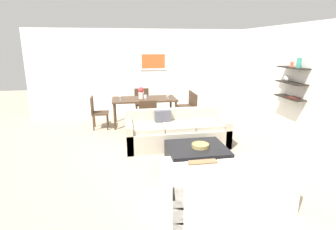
% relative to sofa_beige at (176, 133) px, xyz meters
% --- Properties ---
extents(ground_plane, '(18.00, 18.00, 0.00)m').
position_rel_sofa_beige_xyz_m(ground_plane, '(-0.12, -0.34, -0.29)').
color(ground_plane, tan).
extents(back_wall_unit, '(8.40, 0.09, 2.70)m').
position_rel_sofa_beige_xyz_m(back_wall_unit, '(0.18, 3.19, 1.06)').
color(back_wall_unit, silver).
rests_on(back_wall_unit, ground).
extents(right_wall_shelf_unit, '(0.34, 8.20, 2.70)m').
position_rel_sofa_beige_xyz_m(right_wall_shelf_unit, '(2.91, 0.26, 1.06)').
color(right_wall_shelf_unit, silver).
rests_on(right_wall_shelf_unit, ground).
extents(sofa_beige, '(2.26, 0.90, 0.78)m').
position_rel_sofa_beige_xyz_m(sofa_beige, '(0.00, 0.00, 0.00)').
color(sofa_beige, '#B2A893').
rests_on(sofa_beige, ground).
extents(loveseat_white, '(1.70, 0.90, 0.78)m').
position_rel_sofa_beige_xyz_m(loveseat_white, '(0.19, -2.45, 0.00)').
color(loveseat_white, white).
rests_on(loveseat_white, ground).
extents(coffee_table, '(1.08, 0.95, 0.38)m').
position_rel_sofa_beige_xyz_m(coffee_table, '(0.15, -1.12, -0.10)').
color(coffee_table, black).
rests_on(coffee_table, ground).
extents(decorative_bowl, '(0.32, 0.32, 0.07)m').
position_rel_sofa_beige_xyz_m(decorative_bowl, '(0.21, -1.17, 0.13)').
color(decorative_bowl, '#99844C').
rests_on(decorative_bowl, coffee_table).
extents(dining_table, '(1.78, 0.89, 0.75)m').
position_rel_sofa_beige_xyz_m(dining_table, '(-0.55, 1.78, 0.39)').
color(dining_table, '#422D1E').
rests_on(dining_table, ground).
extents(dining_chair_right_near, '(0.44, 0.44, 0.88)m').
position_rel_sofa_beige_xyz_m(dining_chair_right_near, '(0.74, 1.58, 0.21)').
color(dining_chair_right_near, '#422D1E').
rests_on(dining_chair_right_near, ground).
extents(dining_chair_foot, '(0.44, 0.44, 0.88)m').
position_rel_sofa_beige_xyz_m(dining_chair_foot, '(-0.55, 0.93, 0.21)').
color(dining_chair_foot, '#422D1E').
rests_on(dining_chair_foot, ground).
extents(dining_chair_head, '(0.44, 0.44, 0.88)m').
position_rel_sofa_beige_xyz_m(dining_chair_head, '(-0.55, 2.63, 0.21)').
color(dining_chair_head, '#422D1E').
rests_on(dining_chair_head, ground).
extents(dining_chair_left_near, '(0.44, 0.44, 0.88)m').
position_rel_sofa_beige_xyz_m(dining_chair_left_near, '(-1.85, 1.58, 0.21)').
color(dining_chair_left_near, '#422D1E').
rests_on(dining_chair_left_near, ground).
extents(dining_chair_right_far, '(0.44, 0.44, 0.88)m').
position_rel_sofa_beige_xyz_m(dining_chair_right_far, '(0.74, 1.98, 0.21)').
color(dining_chair_right_far, '#422D1E').
rests_on(dining_chair_right_far, ground).
extents(wine_glass_head, '(0.06, 0.06, 0.15)m').
position_rel_sofa_beige_xyz_m(wine_glass_head, '(-0.55, 2.17, 0.56)').
color(wine_glass_head, silver).
rests_on(wine_glass_head, dining_table).
extents(wine_glass_right_near, '(0.08, 0.08, 0.17)m').
position_rel_sofa_beige_xyz_m(wine_glass_right_near, '(0.11, 1.67, 0.58)').
color(wine_glass_right_near, silver).
rests_on(wine_glass_right_near, dining_table).
extents(wine_glass_foot, '(0.07, 0.07, 0.17)m').
position_rel_sofa_beige_xyz_m(wine_glass_foot, '(-0.55, 1.40, 0.58)').
color(wine_glass_foot, silver).
rests_on(wine_glass_foot, dining_table).
extents(wine_glass_right_far, '(0.07, 0.07, 0.15)m').
position_rel_sofa_beige_xyz_m(wine_glass_right_far, '(0.11, 1.89, 0.57)').
color(wine_glass_right_far, silver).
rests_on(wine_glass_right_far, dining_table).
extents(wine_glass_left_near, '(0.07, 0.07, 0.17)m').
position_rel_sofa_beige_xyz_m(wine_glass_left_near, '(-1.22, 1.67, 0.58)').
color(wine_glass_left_near, silver).
rests_on(wine_glass_left_near, dining_table).
extents(centerpiece_vase, '(0.16, 0.16, 0.32)m').
position_rel_sofa_beige_xyz_m(centerpiece_vase, '(-0.64, 1.81, 0.63)').
color(centerpiece_vase, silver).
rests_on(centerpiece_vase, dining_table).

